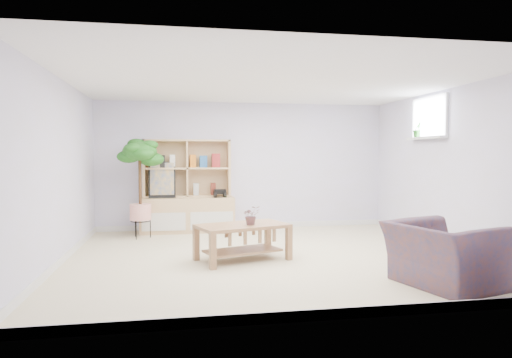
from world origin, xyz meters
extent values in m
cube|color=#CABF8E|center=(0.00, 0.00, 0.00)|extent=(5.50, 5.00, 0.01)
cube|color=white|center=(0.00, 0.00, 2.40)|extent=(5.50, 5.00, 0.01)
cube|color=#D8D2FF|center=(0.00, 2.50, 1.20)|extent=(5.50, 0.01, 2.40)
cube|color=#D8D2FF|center=(0.00, -2.50, 1.20)|extent=(5.50, 0.01, 2.40)
cube|color=#D8D2FF|center=(-2.75, 0.00, 1.20)|extent=(0.01, 5.00, 2.40)
cube|color=#D8D2FF|center=(2.75, 0.00, 1.20)|extent=(0.01, 5.00, 2.40)
cube|color=silver|center=(2.67, 0.60, 1.68)|extent=(0.14, 1.00, 0.04)
imported|color=#114D19|center=(-0.30, -0.23, 0.61)|extent=(0.27, 0.24, 0.25)
imported|color=navy|center=(1.54, -1.73, 0.39)|extent=(1.16, 1.26, 0.77)
imported|color=#166515|center=(2.67, 0.88, 1.83)|extent=(0.17, 0.16, 0.26)
camera|label=1|loc=(-1.26, -6.14, 1.40)|focal=32.00mm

